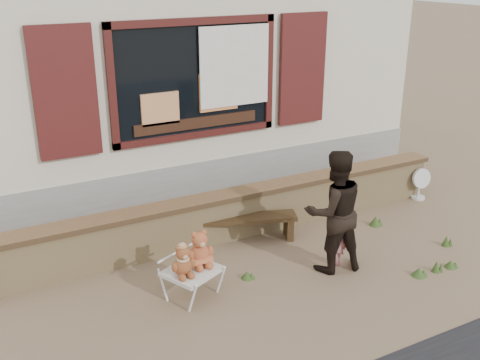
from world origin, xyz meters
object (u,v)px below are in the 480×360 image
teddy_bear_left (183,260)px  teddy_bear_right (199,248)px  adult (334,211)px  child (335,232)px  folding_chair (192,272)px  bench (244,223)px

teddy_bear_left → teddy_bear_right: 0.28m
adult → child: bearing=-179.6°
folding_chair → teddy_bear_right: 0.29m
bench → adult: bearing=-42.2°
child → adult: (-0.04, 0.01, 0.29)m
bench → teddy_bear_right: 1.41m
folding_chair → teddy_bear_right: bearing=0.0°
adult → teddy_bear_left: bearing=5.6°
folding_chair → child: 1.85m
bench → folding_chair: bearing=-121.4°
adult → teddy_bear_right: bearing=0.9°
folding_chair → teddy_bear_right: size_ratio=1.66×
child → teddy_bear_right: bearing=-33.4°
child → adult: bearing=-33.9°
teddy_bear_right → bench: bearing=15.5°
teddy_bear_left → folding_chair: bearing=0.0°
folding_chair → adult: 1.87m
teddy_bear_right → child: size_ratio=0.45×
folding_chair → adult: size_ratio=0.47×
child → teddy_bear_left: bearing=-28.8°
teddy_bear_left → teddy_bear_right: teddy_bear_right is taller
teddy_bear_left → child: 1.97m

